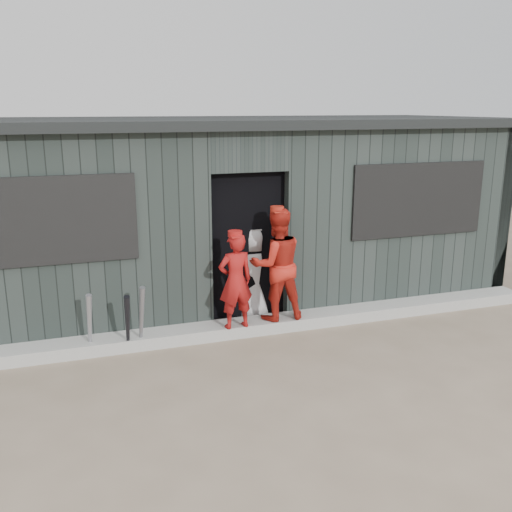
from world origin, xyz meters
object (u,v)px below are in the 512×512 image
object	(u,v)px
player_red_left	(235,281)
player_grey_back	(253,273)
dugout	(220,210)
bat_mid	(141,318)
player_red_right	(277,264)
bat_right	(128,324)
bat_left	(90,324)

from	to	relation	value
player_red_left	player_grey_back	world-z (taller)	player_red_left
player_grey_back	dugout	bearing A→B (deg)	-100.03
player_grey_back	player_red_left	bearing A→B (deg)	39.14
bat_mid	dugout	size ratio (longest dim) A/B	0.10
player_red_right	dugout	bearing A→B (deg)	-79.47
bat_right	bat_mid	bearing A→B (deg)	19.40
player_red_left	bat_right	bearing A→B (deg)	-2.86
bat_mid	bat_right	size ratio (longest dim) A/B	1.07
player_red_right	player_grey_back	bearing A→B (deg)	-68.60
bat_mid	bat_right	world-z (taller)	bat_mid
bat_right	player_red_left	distance (m)	1.36
bat_mid	bat_right	bearing A→B (deg)	-160.60
bat_left	player_red_right	size ratio (longest dim) A/B	0.55
player_red_right	dugout	distance (m)	1.76
bat_mid	player_grey_back	world-z (taller)	player_grey_back
bat_right	player_grey_back	world-z (taller)	player_grey_back
bat_mid	player_grey_back	bearing A→B (deg)	21.03
bat_mid	bat_right	distance (m)	0.18
bat_left	bat_right	bearing A→B (deg)	-14.99
bat_mid	dugout	world-z (taller)	dugout
bat_mid	dugout	bearing A→B (deg)	51.90
bat_mid	player_red_left	bearing A→B (deg)	0.81
bat_left	player_grey_back	world-z (taller)	player_grey_back
bat_right	dugout	distance (m)	2.65
player_grey_back	dugout	xyz separation A→B (m)	(-0.12, 1.24, 0.65)
dugout	bat_mid	bearing A→B (deg)	-128.10
player_red_left	player_grey_back	xyz separation A→B (m)	(0.42, 0.58, -0.11)
bat_left	player_red_right	distance (m)	2.35
bat_left	player_red_left	bearing A→B (deg)	-1.20
player_grey_back	dugout	size ratio (longest dim) A/B	0.15
player_red_right	bat_mid	bearing A→B (deg)	6.29
bat_left	dugout	bearing A→B (deg)	41.49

